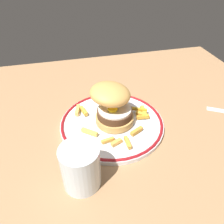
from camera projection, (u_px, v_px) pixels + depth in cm
name	position (u px, v px, depth cm)	size (l,w,h in cm)	color
ground_plane	(97.00, 142.00, 58.42)	(117.59, 96.13, 4.00)	#9C734D
dinner_plate	(112.00, 123.00, 60.12)	(27.70, 27.70, 1.60)	silver
burger	(112.00, 104.00, 56.63)	(11.89, 11.83, 11.03)	tan
fries_pile	(115.00, 116.00, 60.50)	(19.80, 24.62, 2.49)	gold
water_glass	(81.00, 169.00, 44.02)	(7.83, 7.83, 9.69)	silver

